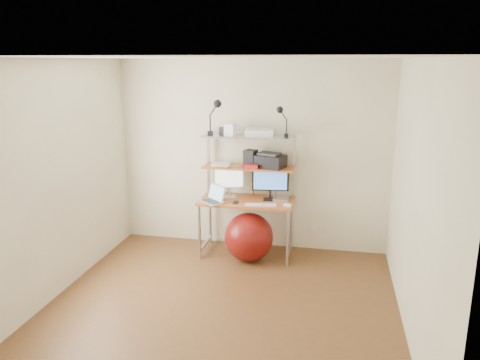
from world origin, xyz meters
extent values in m
plane|color=brown|center=(0.00, 0.00, 0.00)|extent=(3.60, 3.60, 0.00)
plane|color=white|center=(0.00, 0.00, 2.50)|extent=(3.60, 3.60, 0.00)
plane|color=#ECE6C6|center=(0.00, 1.80, 1.25)|extent=(3.60, 0.00, 3.60)
plane|color=#ECE6C6|center=(0.00, -1.80, 1.25)|extent=(3.60, 0.00, 3.60)
plane|color=#ECE6C6|center=(-1.80, 0.00, 1.25)|extent=(0.00, 3.60, 3.60)
plane|color=#ECE6C6|center=(1.80, 0.00, 1.25)|extent=(0.00, 3.60, 3.60)
cube|color=#B85723|center=(0.00, 1.44, 0.72)|extent=(1.20, 0.60, 0.03)
cylinder|color=#A4A4A8|center=(-0.56, 1.18, 0.35)|extent=(0.04, 0.04, 0.71)
cylinder|color=#A4A4A8|center=(-0.56, 1.70, 0.35)|extent=(0.04, 0.04, 0.71)
cylinder|color=#A4A4A8|center=(0.56, 1.18, 0.35)|extent=(0.04, 0.04, 0.71)
cylinder|color=#A4A4A8|center=(0.56, 1.70, 0.35)|extent=(0.04, 0.04, 0.71)
cube|color=#A4A4A8|center=(-0.57, 1.70, 1.15)|extent=(0.03, 0.04, 0.84)
cube|color=#A4A4A8|center=(0.57, 1.70, 1.15)|extent=(0.03, 0.04, 0.84)
cube|color=#B85723|center=(0.00, 1.57, 1.14)|extent=(1.18, 0.34, 0.02)
cube|color=#A4A4A8|center=(0.00, 1.57, 1.54)|extent=(1.18, 0.34, 0.02)
cube|color=silver|center=(0.85, 1.79, 0.30)|extent=(0.08, 0.01, 0.12)
cube|color=silver|center=(-0.25, 1.52, 0.75)|extent=(0.22, 0.19, 0.01)
cylinder|color=silver|center=(-0.25, 1.54, 0.81)|extent=(0.03, 0.03, 0.10)
cube|color=silver|center=(-0.25, 1.54, 1.01)|extent=(0.39, 0.17, 0.30)
plane|color=silver|center=(-0.25, 1.52, 1.01)|extent=(0.34, 0.12, 0.36)
cube|color=black|center=(0.29, 1.50, 0.75)|extent=(0.18, 0.15, 0.01)
cylinder|color=black|center=(0.29, 1.52, 0.81)|extent=(0.03, 0.03, 0.10)
cube|color=black|center=(0.29, 1.52, 1.00)|extent=(0.47, 0.08, 0.28)
plane|color=#396DC4|center=(0.29, 1.51, 1.00)|extent=(0.42, 0.05, 0.42)
cube|color=silver|center=(-0.42, 1.25, 0.75)|extent=(0.38, 0.37, 0.02)
cube|color=#303033|center=(-0.42, 1.25, 0.76)|extent=(0.29, 0.27, 0.00)
cube|color=silver|center=(-0.35, 1.33, 0.86)|extent=(0.28, 0.25, 0.20)
plane|color=#6A95B1|center=(-0.35, 1.33, 0.86)|extent=(0.26, 0.24, 0.28)
cube|color=silver|center=(0.21, 1.25, 0.75)|extent=(0.40, 0.17, 0.01)
cube|color=silver|center=(0.54, 1.29, 0.75)|extent=(0.10, 0.08, 0.03)
cube|color=silver|center=(0.43, 1.51, 0.76)|extent=(0.20, 0.20, 0.04)
cube|color=black|center=(-0.11, 1.29, 0.74)|extent=(0.08, 0.13, 0.01)
cube|color=black|center=(0.26, 1.58, 1.23)|extent=(0.45, 0.37, 0.16)
cube|color=#303033|center=(0.26, 1.58, 1.33)|extent=(0.31, 0.27, 0.03)
cube|color=black|center=(0.02, 1.59, 1.26)|extent=(0.18, 0.18, 0.21)
cube|color=red|center=(0.05, 1.48, 1.18)|extent=(0.18, 0.13, 0.05)
cube|color=silver|center=(0.13, 1.59, 1.59)|extent=(0.38, 0.28, 0.08)
cube|color=silver|center=(0.13, 1.59, 1.64)|extent=(0.32, 0.22, 0.01)
cube|color=silver|center=(-0.23, 1.53, 1.63)|extent=(0.15, 0.13, 0.15)
cube|color=#303033|center=(-0.34, 1.59, 1.60)|extent=(0.11, 0.11, 0.09)
cube|color=black|center=(-0.48, 1.49, 1.58)|extent=(0.06, 0.07, 0.06)
cylinder|color=black|center=(-0.48, 1.49, 1.71)|extent=(0.02, 0.02, 0.20)
sphere|color=black|center=(-0.38, 1.48, 1.95)|extent=(0.10, 0.10, 0.10)
cube|color=black|center=(0.48, 1.52, 1.57)|extent=(0.05, 0.06, 0.05)
cylinder|color=black|center=(0.48, 1.52, 1.68)|extent=(0.02, 0.02, 0.17)
sphere|color=black|center=(0.39, 1.51, 1.89)|extent=(0.08, 0.08, 0.08)
sphere|color=maroon|center=(0.06, 1.26, 0.31)|extent=(0.62, 0.62, 0.62)
cube|color=white|center=(-0.39, 1.59, 1.15)|extent=(0.28, 0.33, 0.00)
cube|color=white|center=(-0.39, 1.61, 1.16)|extent=(0.21, 0.28, 0.00)
cube|color=white|center=(-0.35, 1.55, 1.16)|extent=(0.22, 0.29, 0.00)
cube|color=white|center=(-0.36, 1.57, 1.17)|extent=(0.28, 0.33, 0.00)
camera|label=1|loc=(1.06, -4.19, 2.47)|focal=35.00mm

